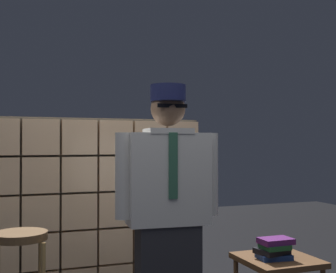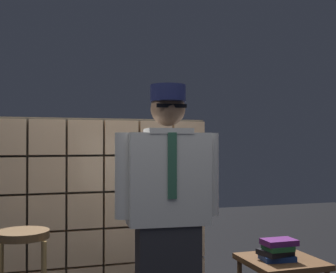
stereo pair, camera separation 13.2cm
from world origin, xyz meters
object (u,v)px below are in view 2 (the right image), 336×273
at_px(bar_stool, 22,262).
at_px(coffee_mug, 278,254).
at_px(side_table, 281,268).
at_px(standing_person, 168,213).
at_px(book_stack, 277,250).

relative_size(bar_stool, coffee_mug, 6.17).
bearing_deg(side_table, bar_stool, 172.98).
bearing_deg(standing_person, bar_stool, 165.22).
height_order(bar_stool, book_stack, bar_stool).
height_order(standing_person, side_table, standing_person).
relative_size(standing_person, book_stack, 6.75).
bearing_deg(standing_person, coffee_mug, 7.63).
distance_m(book_stack, coffee_mug, 0.03).
relative_size(side_table, book_stack, 2.05).
bearing_deg(side_table, coffee_mug, -140.21).
bearing_deg(book_stack, side_table, 33.68).
xyz_separation_m(bar_stool, book_stack, (1.71, -0.25, 0.01)).
relative_size(side_table, coffee_mug, 4.13).
distance_m(bar_stool, book_stack, 1.73).
height_order(side_table, coffee_mug, coffee_mug).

